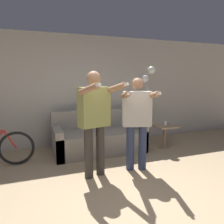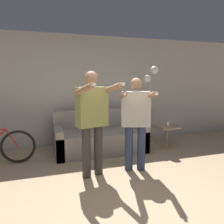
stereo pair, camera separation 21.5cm
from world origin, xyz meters
The scene contains 9 objects.
ground_plane centered at (0.00, 0.00, 0.00)m, with size 16.00×16.00×0.00m, color tan.
wall_back centered at (0.00, 2.85, 1.30)m, with size 10.00×0.05×2.60m.
couch centered at (0.15, 2.14, 0.29)m, with size 1.94×0.94×0.88m.
person_left centered at (-0.27, 0.94, 1.01)m, with size 0.67×0.76×1.71m.
person_right centered at (0.48, 0.94, 0.94)m, with size 0.67×0.78×1.60m.
cat centered at (0.05, 2.50, 0.97)m, with size 0.53×0.13×0.20m.
floor_lamp centered at (1.42, 2.26, 1.48)m, with size 0.37×0.25×1.88m.
side_table centered at (1.67, 1.86, 0.37)m, with size 0.46×0.46×0.51m.
cup centered at (1.72, 1.91, 0.56)m, with size 0.07×0.07×0.09m.
Camera 2 is at (-1.00, -2.40, 1.60)m, focal length 35.00 mm.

